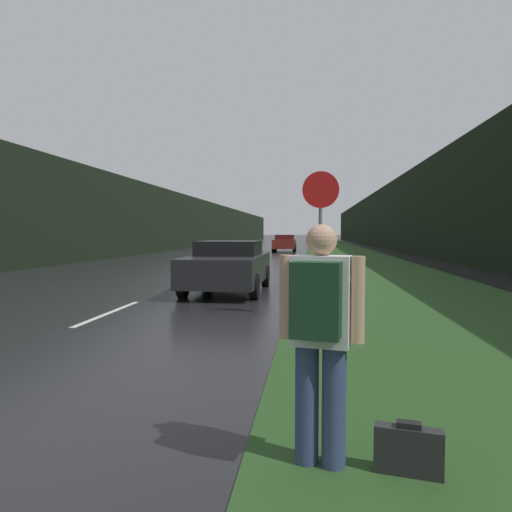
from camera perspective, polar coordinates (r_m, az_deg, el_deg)
The scene contains 12 objects.
grass_verge at distance 41.75m, azimuth 10.43°, elevation 0.64°, with size 6.00×240.00×0.02m, color #26471E.
lane_stripe_b at distance 10.05m, azimuth -17.87°, elevation -6.77°, with size 0.12×3.00×0.01m, color silver.
lane_stripe_c at distance 16.61m, azimuth -7.66°, elevation -2.84°, with size 0.12×3.00×0.01m, color silver.
lane_stripe_d at distance 23.42m, azimuth -3.33°, elevation -1.13°, with size 0.12×3.00×0.01m, color silver.
lane_stripe_e at distance 30.32m, azimuth -0.96°, elevation -0.19°, with size 0.12×3.00×0.01m, color silver.
treeline_far_side at distance 53.49m, azimuth -8.07°, elevation 4.12°, with size 2.00×140.00×5.55m, color black.
treeline_near_side at distance 52.37m, azimuth 16.39°, elevation 4.61°, with size 2.00×140.00×6.55m, color black.
stop_sign at distance 8.91m, azimuth 8.06°, elevation 3.51°, with size 0.71×0.07×2.85m.
hitchhiker_with_backpack at distance 3.26m, azimuth 7.99°, elevation -9.16°, with size 0.59×0.47×1.74m.
suitcase at distance 3.56m, azimuth 18.50°, elevation -22.17°, with size 0.47×0.20×0.39m.
car_passing_near at distance 12.92m, azimuth -3.47°, elevation -1.19°, with size 2.05×4.46×1.44m.
car_passing_far at distance 39.37m, azimuth 3.58°, elevation 1.64°, with size 1.93×4.33×1.47m.
Camera 1 is at (4.19, -1.65, 1.68)m, focal length 32.00 mm.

